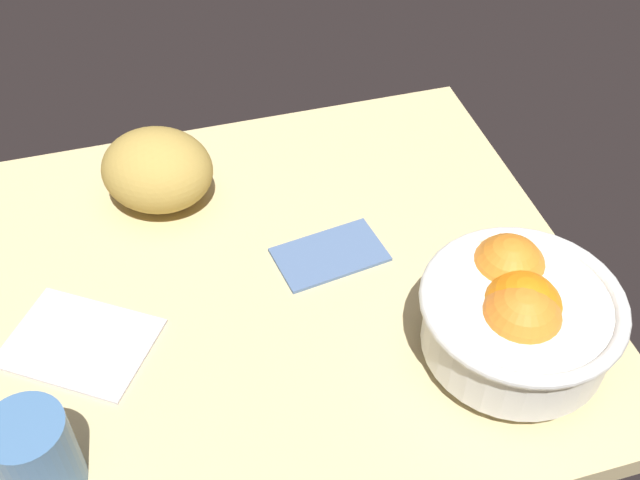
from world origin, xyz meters
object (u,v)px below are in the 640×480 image
at_px(fruit_bowl, 518,314).
at_px(mug, 31,456).
at_px(napkin_folded, 330,253).
at_px(bread_loaf, 157,170).
at_px(napkin_spare, 80,342).

height_order(fruit_bowl, mug, fruit_bowl).
bearing_deg(napkin_folded, bread_loaf, -41.08).
bearing_deg(fruit_bowl, napkin_folded, -52.38).
xyz_separation_m(bread_loaf, mug, (0.17, 0.38, -0.00)).
bearing_deg(fruit_bowl, mug, 2.54).
bearing_deg(bread_loaf, fruit_bowl, 133.27).
xyz_separation_m(bread_loaf, napkin_spare, (0.12, 0.22, -0.05)).
distance_m(fruit_bowl, mug, 0.50).
distance_m(bread_loaf, mug, 0.41).
distance_m(napkin_folded, napkin_spare, 0.31).
bearing_deg(fruit_bowl, bread_loaf, -46.73).
height_order(fruit_bowl, napkin_spare, fruit_bowl).
relative_size(napkin_folded, napkin_spare, 0.85).
distance_m(napkin_spare, mug, 0.17).
bearing_deg(napkin_spare, mug, 74.39).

